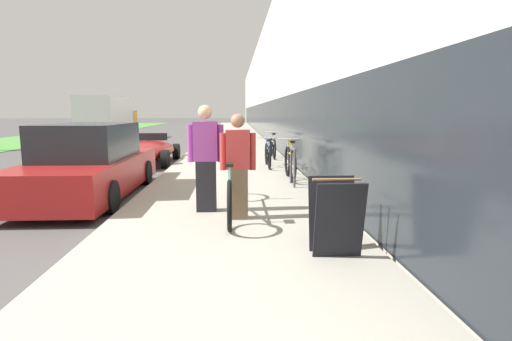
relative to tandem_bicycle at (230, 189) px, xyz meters
The scene contains 14 objects.
sidewalk_slab 18.57m from the tandem_bicycle, 90.08° to the left, with size 3.73×70.00×0.15m.
storefront_facade 27.60m from the tandem_bicycle, 75.49° to the left, with size 10.01×70.00×7.03m.
lawn_strip 26.06m from the tandem_bicycle, 119.98° to the left, with size 5.54×70.00×0.03m.
tandem_bicycle is the anchor object (origin of this frame).
person_rider 0.58m from the tandem_bicycle, 71.93° to the right, with size 0.55×0.22×1.62m.
person_bystander 0.65m from the tandem_bicycle, 162.13° to the left, with size 0.60×0.23×1.76m.
bike_rack_hoop 2.75m from the tandem_bicycle, 60.00° to the left, with size 0.05×0.60×0.84m.
cruiser_bike_nearest 3.50m from the tandem_bicycle, 65.92° to the left, with size 0.52×1.74×0.98m.
cruiser_bike_middle 5.52m from the tandem_bicycle, 78.91° to the left, with size 0.52×1.76×0.87m.
cruiser_bike_farthest 7.94m from the tandem_bicycle, 79.59° to the left, with size 0.52×1.86×0.91m.
sandwich_board_sign 2.36m from the tandem_bicycle, 58.24° to the right, with size 0.56×0.56×0.90m.
parked_sedan_curbside 3.61m from the tandem_bicycle, 145.50° to the left, with size 1.86×4.78×1.55m.
vintage_roadster_curbside 8.11m from the tandem_bicycle, 111.45° to the left, with size 1.85×4.26×1.04m.
moving_truck 22.44m from the tandem_bicycle, 111.93° to the left, with size 2.39×6.72×2.74m.
Camera 1 is at (5.96, -4.01, 1.80)m, focal length 28.00 mm.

